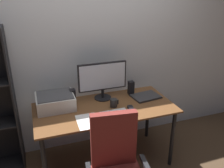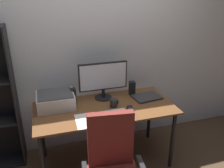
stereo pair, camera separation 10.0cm
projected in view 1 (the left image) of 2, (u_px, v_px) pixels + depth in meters
name	position (u px, v px, depth m)	size (l,w,h in m)	color
ground_plane	(106.00, 161.00, 2.91)	(12.00, 12.00, 0.00)	#4C3826
back_wall	(91.00, 46.00, 2.88)	(6.40, 0.10, 2.60)	silver
desk	(105.00, 114.00, 2.66)	(1.53, 0.73, 0.74)	brown
monitor	(103.00, 78.00, 2.74)	(0.57, 0.20, 0.44)	black
keyboard	(114.00, 113.00, 2.49)	(0.29, 0.11, 0.02)	silver
mouse	(131.00, 108.00, 2.57)	(0.06, 0.10, 0.03)	black
coffee_mug	(114.00, 103.00, 2.62)	(0.10, 0.08, 0.09)	black
laptop	(146.00, 96.00, 2.85)	(0.32, 0.23, 0.02)	#2D2D30
speaker_left	(73.00, 96.00, 2.69)	(0.06, 0.07, 0.17)	black
speaker_right	(131.00, 88.00, 2.91)	(0.06, 0.07, 0.17)	black
printer	(55.00, 101.00, 2.59)	(0.40, 0.34, 0.16)	silver
paper_sheet	(88.00, 121.00, 2.36)	(0.21, 0.30, 0.00)	white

